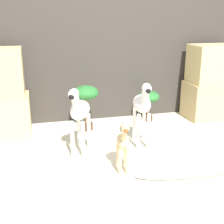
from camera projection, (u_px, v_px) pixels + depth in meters
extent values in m
plane|color=beige|center=(147.00, 170.00, 2.91)|extent=(14.00, 14.00, 0.00)
cube|color=#38332D|center=(107.00, 37.00, 4.08)|extent=(6.40, 0.08, 2.20)
cube|color=#D1B775|center=(1.00, 116.00, 3.68)|extent=(0.68, 0.46, 0.48)
cube|color=tan|center=(210.00, 100.00, 4.32)|extent=(0.68, 0.46, 0.50)
cube|color=#D1B775|center=(214.00, 64.00, 4.17)|extent=(0.62, 0.42, 0.50)
cylinder|color=white|center=(148.00, 131.00, 3.34)|extent=(0.04, 0.04, 0.39)
cylinder|color=white|center=(138.00, 132.00, 3.32)|extent=(0.04, 0.04, 0.39)
cylinder|color=white|center=(144.00, 123.00, 3.58)|extent=(0.04, 0.04, 0.39)
cylinder|color=white|center=(134.00, 123.00, 3.57)|extent=(0.04, 0.04, 0.39)
ellipsoid|color=white|center=(142.00, 104.00, 3.37)|extent=(0.23, 0.39, 0.18)
cylinder|color=white|center=(145.00, 95.00, 3.18)|extent=(0.09, 0.14, 0.21)
ellipsoid|color=white|center=(147.00, 88.00, 3.09)|extent=(0.12, 0.18, 0.10)
sphere|color=black|center=(148.00, 91.00, 3.03)|extent=(0.05, 0.05, 0.05)
cube|color=black|center=(145.00, 95.00, 3.18)|extent=(0.03, 0.08, 0.18)
cylinder|color=white|center=(83.00, 140.00, 3.10)|extent=(0.04, 0.04, 0.39)
cylinder|color=white|center=(72.00, 140.00, 3.11)|extent=(0.04, 0.04, 0.39)
cylinder|color=white|center=(89.00, 131.00, 3.34)|extent=(0.04, 0.04, 0.39)
cylinder|color=white|center=(79.00, 130.00, 3.36)|extent=(0.04, 0.04, 0.39)
ellipsoid|color=white|center=(80.00, 110.00, 3.15)|extent=(0.31, 0.41, 0.18)
cylinder|color=white|center=(76.00, 102.00, 2.96)|extent=(0.12, 0.15, 0.21)
ellipsoid|color=white|center=(74.00, 94.00, 2.87)|extent=(0.15, 0.19, 0.10)
sphere|color=black|center=(71.00, 97.00, 2.81)|extent=(0.05, 0.05, 0.05)
cube|color=black|center=(76.00, 101.00, 2.96)|extent=(0.05, 0.08, 0.18)
cylinder|color=#E0C184|center=(128.00, 162.00, 2.82)|extent=(0.04, 0.04, 0.24)
cylinder|color=#E0C184|center=(120.00, 162.00, 2.81)|extent=(0.04, 0.04, 0.24)
cylinder|color=#E0C184|center=(125.00, 153.00, 2.98)|extent=(0.04, 0.04, 0.24)
cylinder|color=#E0C184|center=(118.00, 154.00, 2.98)|extent=(0.04, 0.04, 0.24)
ellipsoid|color=#E0C184|center=(123.00, 141.00, 2.85)|extent=(0.16, 0.27, 0.12)
cylinder|color=#E0C184|center=(124.00, 134.00, 2.71)|extent=(0.06, 0.10, 0.18)
ellipsoid|color=#E0C184|center=(125.00, 127.00, 2.63)|extent=(0.10, 0.15, 0.08)
sphere|color=brown|center=(126.00, 131.00, 2.58)|extent=(0.04, 0.04, 0.04)
cylinder|color=#513323|center=(148.00, 118.00, 4.24)|extent=(0.12, 0.12, 0.08)
cylinder|color=brown|center=(148.00, 109.00, 4.20)|extent=(0.03, 0.03, 0.18)
ellipsoid|color=#286B2D|center=(149.00, 97.00, 4.15)|extent=(0.28, 0.28, 0.16)
cylinder|color=#513323|center=(87.00, 126.00, 3.91)|extent=(0.15, 0.15, 0.09)
cylinder|color=brown|center=(86.00, 111.00, 3.85)|extent=(0.03, 0.03, 0.30)
ellipsoid|color=#286B2D|center=(86.00, 93.00, 3.78)|extent=(0.31, 0.31, 0.17)
ellipsoid|color=silver|center=(195.00, 170.00, 2.88)|extent=(1.16, 0.31, 0.04)
cone|color=white|center=(154.00, 170.00, 2.79)|extent=(0.08, 0.08, 0.05)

